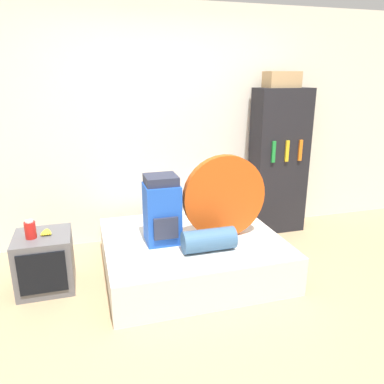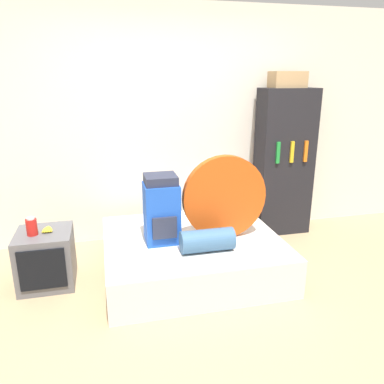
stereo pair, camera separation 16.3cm
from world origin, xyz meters
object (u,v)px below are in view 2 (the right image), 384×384
backpack (162,210)px  bookshelf (284,163)px  television (46,258)px  sleeping_roll (207,240)px  tent_bag (224,197)px  cardboard_box (287,80)px  canister (32,227)px

backpack → bookshelf: size_ratio=0.37×
backpack → television: 1.14m
sleeping_roll → bookshelf: bearing=40.5°
tent_bag → cardboard_box: bearing=39.6°
television → cardboard_box: 3.11m
tent_bag → television: (-1.64, 0.15, -0.51)m
sleeping_roll → cardboard_box: 2.10m
sleeping_roll → bookshelf: bookshelf is taller
sleeping_roll → bookshelf: 1.68m
tent_bag → television: size_ratio=1.57×
cardboard_box → canister: bearing=-165.7°
tent_bag → canister: (-1.72, 0.12, -0.17)m
backpack → canister: bearing=176.6°
television → canister: bearing=-157.8°
backpack → canister: (-1.14, 0.07, -0.08)m
backpack → television: bearing=174.5°
tent_bag → cardboard_box: (0.97, 0.81, 1.04)m
bookshelf → tent_bag: bearing=-141.4°
canister → cardboard_box: cardboard_box is taller
bookshelf → backpack: bearing=-154.7°
tent_bag → cardboard_box: 1.64m
backpack → television: (-1.06, 0.10, -0.42)m
tent_bag → backpack: bearing=175.2°
backpack → cardboard_box: (1.56, 0.76, 1.13)m
backpack → bookshelf: bearing=25.3°
tent_bag → bookshelf: size_ratio=0.46×
canister → bookshelf: 2.82m
tent_bag → television: 1.73m
backpack → tent_bag: 0.60m
backpack → sleeping_roll: size_ratio=1.34×
sleeping_roll → bookshelf: size_ratio=0.28×
tent_bag → bookshelf: (1.00, 0.80, 0.10)m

